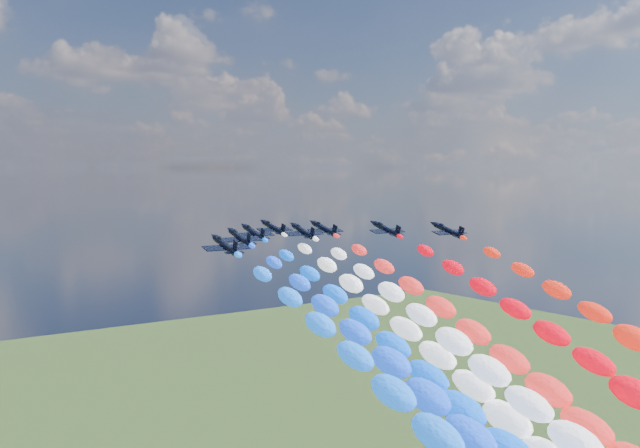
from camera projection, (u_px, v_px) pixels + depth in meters
jet_0 at (225, 245)px, 143.41m from camera, size 9.27×12.41×5.58m
jet_1 at (240, 237)px, 159.71m from camera, size 9.49×12.56×5.58m
trail_1 at (446, 434)px, 112.38m from camera, size 6.66×117.49×52.52m
jet_2 at (253, 232)px, 171.68m from camera, size 9.23×12.38×5.58m
trail_2 at (445, 409)px, 124.35m from camera, size 6.66×117.49×52.52m
jet_3 at (303, 231)px, 174.69m from camera, size 9.59×12.63×5.58m
trail_3 at (509, 403)px, 127.36m from camera, size 6.66×117.49×52.52m
jet_4 at (273, 228)px, 185.36m from camera, size 9.10×12.28×5.58m
trail_4 at (453, 385)px, 138.02m from camera, size 6.66×117.49×52.52m
jet_5 at (324, 229)px, 182.56m from camera, size 8.96×12.18×5.58m
trail_5 at (525, 389)px, 135.23m from camera, size 6.66×117.49×52.52m
jet_6 at (386, 229)px, 180.96m from camera, size 8.89×12.13×5.58m
trail_6 at (612, 392)px, 133.63m from camera, size 6.66×117.49×52.52m
jet_7 at (448, 230)px, 177.18m from camera, size 8.80×12.07×5.58m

